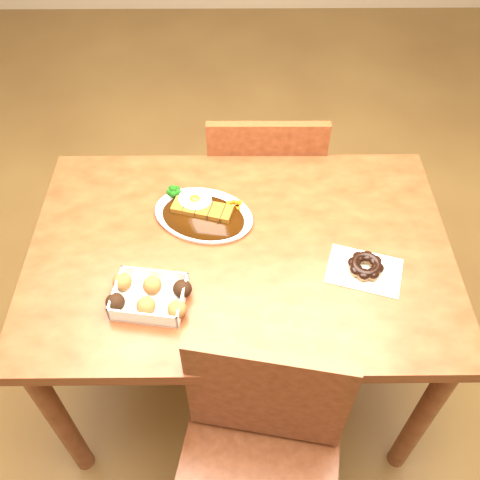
{
  "coord_description": "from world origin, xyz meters",
  "views": [
    {
      "loc": [
        -0.01,
        -0.98,
        1.91
      ],
      "look_at": [
        -0.0,
        -0.03,
        0.81
      ],
      "focal_mm": 40.0,
      "sensor_mm": 36.0,
      "label": 1
    }
  ],
  "objects_px": {
    "katsu_curry_plate": "(202,212)",
    "chair_near": "(257,474)",
    "chair_far": "(263,187)",
    "pon_de_ring": "(365,266)",
    "table": "(240,268)",
    "donut_box": "(149,296)"
  },
  "relations": [
    {
      "from": "table",
      "to": "chair_far",
      "type": "height_order",
      "value": "chair_far"
    },
    {
      "from": "katsu_curry_plate",
      "to": "chair_near",
      "type": "bearing_deg",
      "value": -77.16
    },
    {
      "from": "chair_far",
      "to": "donut_box",
      "type": "bearing_deg",
      "value": 65.77
    },
    {
      "from": "chair_near",
      "to": "pon_de_ring",
      "type": "distance_m",
      "value": 0.61
    },
    {
      "from": "pon_de_ring",
      "to": "table",
      "type": "bearing_deg",
      "value": 165.33
    },
    {
      "from": "donut_box",
      "to": "pon_de_ring",
      "type": "bearing_deg",
      "value": 9.56
    },
    {
      "from": "chair_far",
      "to": "chair_near",
      "type": "relative_size",
      "value": 1.0
    },
    {
      "from": "chair_far",
      "to": "pon_de_ring",
      "type": "distance_m",
      "value": 0.73
    },
    {
      "from": "table",
      "to": "chair_near",
      "type": "distance_m",
      "value": 0.56
    },
    {
      "from": "chair_near",
      "to": "donut_box",
      "type": "bearing_deg",
      "value": 138.55
    },
    {
      "from": "table",
      "to": "chair_far",
      "type": "xyz_separation_m",
      "value": [
        0.09,
        0.53,
        -0.17
      ]
    },
    {
      "from": "table",
      "to": "pon_de_ring",
      "type": "height_order",
      "value": "pon_de_ring"
    },
    {
      "from": "katsu_curry_plate",
      "to": "donut_box",
      "type": "height_order",
      "value": "katsu_curry_plate"
    },
    {
      "from": "chair_far",
      "to": "chair_near",
      "type": "height_order",
      "value": "same"
    },
    {
      "from": "chair_far",
      "to": "katsu_curry_plate",
      "type": "bearing_deg",
      "value": 63.8
    },
    {
      "from": "donut_box",
      "to": "chair_far",
      "type": "bearing_deg",
      "value": 65.35
    },
    {
      "from": "donut_box",
      "to": "pon_de_ring",
      "type": "xyz_separation_m",
      "value": [
        0.57,
        0.1,
        -0.01
      ]
    },
    {
      "from": "donut_box",
      "to": "katsu_curry_plate",
      "type": "bearing_deg",
      "value": 68.07
    },
    {
      "from": "katsu_curry_plate",
      "to": "donut_box",
      "type": "distance_m",
      "value": 0.33
    },
    {
      "from": "chair_near",
      "to": "donut_box",
      "type": "distance_m",
      "value": 0.54
    },
    {
      "from": "katsu_curry_plate",
      "to": "table",
      "type": "bearing_deg",
      "value": -47.84
    },
    {
      "from": "table",
      "to": "chair_near",
      "type": "height_order",
      "value": "chair_near"
    }
  ]
}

